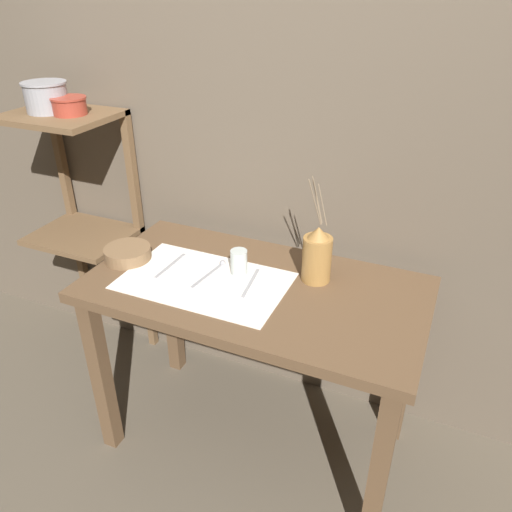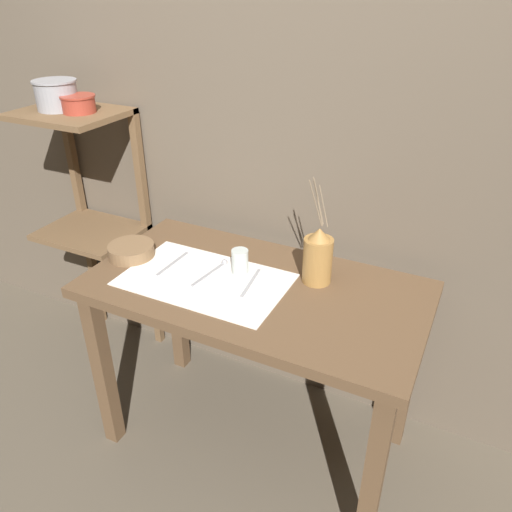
# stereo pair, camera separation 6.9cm
# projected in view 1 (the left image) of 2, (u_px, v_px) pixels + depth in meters

# --- Properties ---
(ground_plane) EXTENTS (12.00, 12.00, 0.00)m
(ground_plane) POSITION_uv_depth(u_px,v_px,m) (255.00, 437.00, 2.17)
(ground_plane) COLOR brown
(stone_wall_back) EXTENTS (7.00, 0.06, 2.40)m
(stone_wall_back) POSITION_uv_depth(u_px,v_px,m) (299.00, 139.00, 1.92)
(stone_wall_back) COLOR brown
(stone_wall_back) RESTS_ON ground_plane
(wooden_table) EXTENTS (1.21, 0.64, 0.79)m
(wooden_table) POSITION_uv_depth(u_px,v_px,m) (255.00, 312.00, 1.84)
(wooden_table) COLOR brown
(wooden_table) RESTS_ON ground_plane
(wooden_shelf_unit) EXTENTS (0.44, 0.36, 1.26)m
(wooden_shelf_unit) POSITION_uv_depth(u_px,v_px,m) (83.00, 197.00, 2.28)
(wooden_shelf_unit) COLOR brown
(wooden_shelf_unit) RESTS_ON ground_plane
(linen_cloth) EXTENTS (0.59, 0.37, 0.00)m
(linen_cloth) POSITION_uv_depth(u_px,v_px,m) (204.00, 281.00, 1.80)
(linen_cloth) COLOR white
(linen_cloth) RESTS_ON wooden_table
(pitcher_with_flowers) EXTENTS (0.10, 0.10, 0.39)m
(pitcher_with_flowers) POSITION_uv_depth(u_px,v_px,m) (317.00, 256.00, 1.77)
(pitcher_with_flowers) COLOR olive
(pitcher_with_flowers) RESTS_ON wooden_table
(wooden_bowl) EXTENTS (0.18, 0.18, 0.05)m
(wooden_bowl) POSITION_uv_depth(u_px,v_px,m) (128.00, 253.00, 1.93)
(wooden_bowl) COLOR brown
(wooden_bowl) RESTS_ON wooden_table
(glass_tumbler_near) EXTENTS (0.06, 0.06, 0.09)m
(glass_tumbler_near) POSITION_uv_depth(u_px,v_px,m) (239.00, 262.00, 1.82)
(glass_tumbler_near) COLOR #B7C1BC
(glass_tumbler_near) RESTS_ON wooden_table
(knife_center) EXTENTS (0.02, 0.19, 0.00)m
(knife_center) POSITION_uv_depth(u_px,v_px,m) (170.00, 265.00, 1.89)
(knife_center) COLOR #939399
(knife_center) RESTS_ON wooden_table
(spoon_inner) EXTENTS (0.04, 0.21, 0.02)m
(spoon_inner) POSITION_uv_depth(u_px,v_px,m) (217.00, 268.00, 1.87)
(spoon_inner) COLOR #939399
(spoon_inner) RESTS_ON wooden_table
(fork_outer) EXTENTS (0.04, 0.19, 0.00)m
(fork_outer) POSITION_uv_depth(u_px,v_px,m) (250.00, 283.00, 1.78)
(fork_outer) COLOR #939399
(fork_outer) RESTS_ON wooden_table
(metal_pot_large) EXTENTS (0.18, 0.18, 0.12)m
(metal_pot_large) POSITION_uv_depth(u_px,v_px,m) (46.00, 96.00, 2.03)
(metal_pot_large) COLOR #939399
(metal_pot_large) RESTS_ON wooden_shelf_unit
(metal_pot_small) EXTENTS (0.14, 0.14, 0.07)m
(metal_pot_small) POSITION_uv_depth(u_px,v_px,m) (69.00, 105.00, 2.01)
(metal_pot_small) COLOR #9E3828
(metal_pot_small) RESTS_ON wooden_shelf_unit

